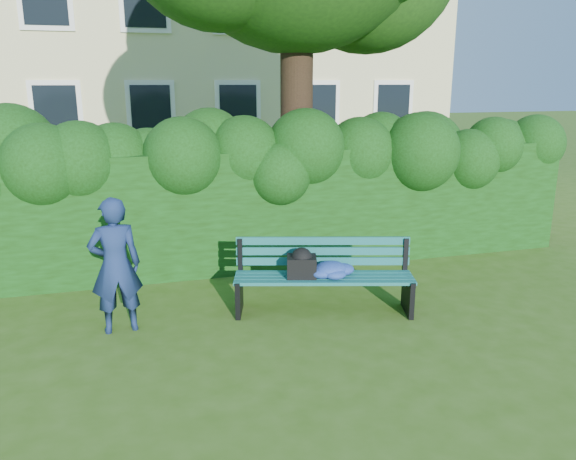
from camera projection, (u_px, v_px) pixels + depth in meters
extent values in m
plane|color=#365915|center=(302.00, 318.00, 6.78)|extent=(80.00, 80.00, 0.00)
cube|color=white|center=(56.00, 112.00, 14.59)|extent=(1.30, 0.08, 1.60)
cube|color=black|center=(56.00, 112.00, 14.55)|extent=(1.05, 0.04, 1.35)
cube|color=white|center=(151.00, 111.00, 15.22)|extent=(1.30, 0.08, 1.60)
cube|color=black|center=(151.00, 111.00, 15.19)|extent=(1.05, 0.04, 1.35)
cube|color=white|center=(238.00, 109.00, 15.86)|extent=(1.30, 0.08, 1.60)
cube|color=black|center=(238.00, 109.00, 15.82)|extent=(1.05, 0.04, 1.35)
cube|color=white|center=(318.00, 108.00, 16.49)|extent=(1.30, 0.08, 1.60)
cube|color=black|center=(319.00, 108.00, 16.46)|extent=(1.05, 0.04, 1.35)
cube|color=white|center=(393.00, 107.00, 17.13)|extent=(1.30, 0.08, 1.60)
cube|color=black|center=(393.00, 107.00, 17.09)|extent=(1.05, 0.04, 1.35)
cube|color=white|center=(144.00, 0.00, 14.50)|extent=(1.30, 0.08, 1.60)
cube|color=black|center=(144.00, 0.00, 14.47)|extent=(1.05, 0.04, 1.35)
cube|color=white|center=(236.00, 4.00, 15.14)|extent=(1.30, 0.08, 1.60)
cube|color=black|center=(236.00, 3.00, 15.10)|extent=(1.05, 0.04, 1.35)
cube|color=white|center=(320.00, 7.00, 15.78)|extent=(1.30, 0.08, 1.60)
cube|color=black|center=(320.00, 7.00, 15.74)|extent=(1.05, 0.04, 1.35)
cube|color=white|center=(397.00, 10.00, 16.41)|extent=(1.30, 0.08, 1.60)
cube|color=black|center=(398.00, 9.00, 16.37)|extent=(1.05, 0.04, 1.35)
cube|color=black|center=(259.00, 207.00, 8.59)|extent=(10.00, 1.00, 1.80)
cylinder|color=black|center=(297.00, 98.00, 8.67)|extent=(0.50, 0.50, 5.04)
cube|color=#0D4541|center=(325.00, 283.00, 6.67)|extent=(2.12, 0.68, 0.04)
cube|color=#0D4541|center=(324.00, 280.00, 6.78)|extent=(2.12, 0.68, 0.04)
cube|color=#0D4541|center=(324.00, 276.00, 6.90)|extent=(2.12, 0.68, 0.04)
cube|color=#0D4541|center=(323.00, 273.00, 7.01)|extent=(2.12, 0.68, 0.04)
cube|color=#0D4541|center=(323.00, 261.00, 7.06)|extent=(2.11, 0.62, 0.10)
cube|color=#0D4541|center=(323.00, 251.00, 7.03)|extent=(2.11, 0.62, 0.10)
cube|color=#0D4541|center=(323.00, 241.00, 7.01)|extent=(2.11, 0.62, 0.10)
cube|color=black|center=(239.00, 296.00, 6.89)|extent=(0.19, 0.50, 0.44)
cube|color=black|center=(240.00, 256.00, 7.04)|extent=(0.07, 0.07, 0.45)
cube|color=black|center=(239.00, 280.00, 6.79)|extent=(0.17, 0.42, 0.05)
cube|color=black|center=(408.00, 295.00, 6.90)|extent=(0.19, 0.50, 0.44)
cube|color=black|center=(405.00, 256.00, 7.04)|extent=(0.07, 0.07, 0.45)
cube|color=black|center=(410.00, 280.00, 6.80)|extent=(0.17, 0.42, 0.05)
cube|color=white|center=(296.00, 277.00, 6.78)|extent=(0.21, 0.17, 0.02)
cube|color=black|center=(302.00, 266.00, 6.80)|extent=(0.42, 0.37, 0.25)
imported|color=navy|center=(115.00, 266.00, 6.25)|extent=(0.61, 0.44, 1.56)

